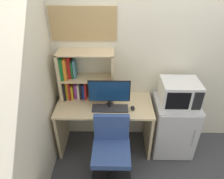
% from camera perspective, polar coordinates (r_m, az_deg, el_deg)
% --- Properties ---
extents(wall_back, '(6.40, 0.04, 2.60)m').
position_cam_1_polar(wall_back, '(2.98, 24.45, 7.86)').
color(wall_back, silver).
rests_on(wall_back, ground_plane).
extents(desk, '(1.27, 0.59, 0.77)m').
position_cam_1_polar(desk, '(2.87, -2.01, -7.93)').
color(desk, beige).
rests_on(desk, ground_plane).
extents(hutch_bookshelf, '(0.70, 0.27, 0.67)m').
position_cam_1_polar(hutch_bookshelf, '(2.74, -9.20, 3.47)').
color(hutch_bookshelf, beige).
rests_on(hutch_bookshelf, desk).
extents(monitor, '(0.52, 0.16, 0.40)m').
position_cam_1_polar(monitor, '(2.54, -0.79, -0.89)').
color(monitor, black).
rests_on(monitor, desk).
extents(keyboard, '(0.46, 0.16, 0.02)m').
position_cam_1_polar(keyboard, '(2.64, -0.52, -5.24)').
color(keyboard, '#333338').
rests_on(keyboard, desk).
extents(computer_mouse, '(0.05, 0.09, 0.04)m').
position_cam_1_polar(computer_mouse, '(2.64, 5.76, -5.14)').
color(computer_mouse, black).
rests_on(computer_mouse, desk).
extents(mini_fridge, '(0.56, 0.56, 0.81)m').
position_cam_1_polar(mini_fridge, '(3.07, 16.44, -9.65)').
color(mini_fridge, silver).
rests_on(mini_fridge, ground_plane).
extents(microwave, '(0.47, 0.39, 0.31)m').
position_cam_1_polar(microwave, '(2.75, 18.18, -0.81)').
color(microwave, silver).
rests_on(microwave, mini_fridge).
extents(desk_chair, '(0.51, 0.51, 0.88)m').
position_cam_1_polar(desk_chair, '(2.61, -0.19, -17.47)').
color(desk_chair, black).
rests_on(desk_chair, ground_plane).
extents(wall_corkboard, '(0.80, 0.02, 0.41)m').
position_cam_1_polar(wall_corkboard, '(2.59, -7.98, 17.58)').
color(wall_corkboard, tan).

